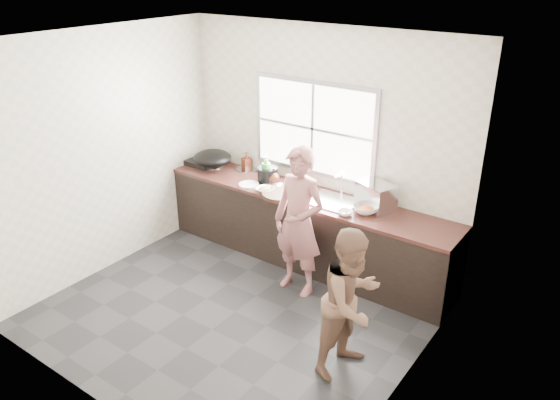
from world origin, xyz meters
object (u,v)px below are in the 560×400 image
Objects in this scene: bottle_brown_tall at (247,162)px; bowl_crabs at (365,210)px; plate_food at (249,185)px; pot_lid_left at (215,167)px; cutting_board at (281,194)px; bowl_mince at (265,190)px; bowl_held at (345,212)px; black_pot at (268,175)px; woman at (299,227)px; bottle_brown_short at (273,177)px; burner at (203,161)px; dish_rack at (376,196)px; pot_lid_right at (247,169)px; bottle_green at (266,169)px; person_side at (352,302)px; wok at (212,158)px; glass_jar at (264,174)px.

bowl_crabs is at bearing -8.32° from bottle_brown_tall.
bottle_brown_tall is (-0.35, 0.40, 0.09)m from plate_food.
pot_lid_left is (-2.21, 0.09, -0.03)m from bowl_crabs.
bottle_brown_tall is 0.95× the size of pot_lid_left.
cutting_board is 2.18× the size of bowl_mince.
black_pot is at bearing 167.50° from bowl_held.
cutting_board is at bearing 146.91° from woman.
bottle_brown_short is 0.41× the size of burner.
dish_rack reaches higher than pot_lid_right.
bowl_held is 1.11× the size of bottle_brown_short.
bottle_brown_tall is 0.59m from bottle_brown_short.
bowl_crabs is 0.54× the size of dish_rack.
bottle_green reaches higher than bowl_crabs.
person_side is 4.84× the size of pot_lid_right.
wok is at bearing -175.70° from bottle_green.
pot_lid_left is (0.22, -0.03, -0.03)m from burner.
burner is at bearing 169.15° from cutting_board.
woman is 0.73m from bowl_crabs.
black_pot is 0.26m from plate_food.
person_side is at bearing -33.05° from bottle_brown_tall.
bottle_brown_tall reaches higher than bowl_crabs.
black_pot is (-1.36, 0.10, 0.05)m from bowl_crabs.
bottle_brown_short is (0.20, 0.22, 0.08)m from plate_food.
dish_rack is at bearing 16.83° from cutting_board.
plate_food reaches higher than pot_lid_left.
woman is at bearing -30.75° from pot_lid_right.
person_side is 1.41m from bowl_crabs.
pot_lid_right is at bearing 144.40° from bowl_mince.
pot_lid_left is at bearing -155.40° from bottle_brown_tall.
bowl_crabs is 1.46m from glass_jar.
bottle_green reaches higher than black_pot.
dish_rack reaches higher than burner.
pot_lid_left is (-0.76, -0.06, -0.05)m from glass_jar.
pot_lid_left is (-0.95, 0.00, -0.08)m from bottle_brown_short.
black_pot is at bearing -20.76° from pot_lid_right.
pot_lid_right is (-0.83, 0.43, -0.01)m from cutting_board.
pot_lid_left is at bearing 163.82° from woman.
person_side is at bearing -26.30° from pot_lid_left.
pot_lid_right is (-0.44, 0.19, -0.16)m from bottle_green.
black_pot is 0.87× the size of pot_lid_right.
glass_jar is (-0.26, 0.32, 0.03)m from bowl_mince.
bowl_held is at bearing 0.00° from bowl_mince.
bottle_brown_tall is 1.94× the size of glass_jar.
woman is 14.27× the size of glass_jar.
wok reaches higher than bottle_brown_tall.
dish_rack is at bearing 2.77° from bottle_green.
black_pot is (-0.38, 0.26, 0.07)m from cutting_board.
bottle_brown_short is 0.95m from pot_lid_left.
bottle_brown_short reaches higher than bowl_crabs.
black_pot is 0.49m from pot_lid_right.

